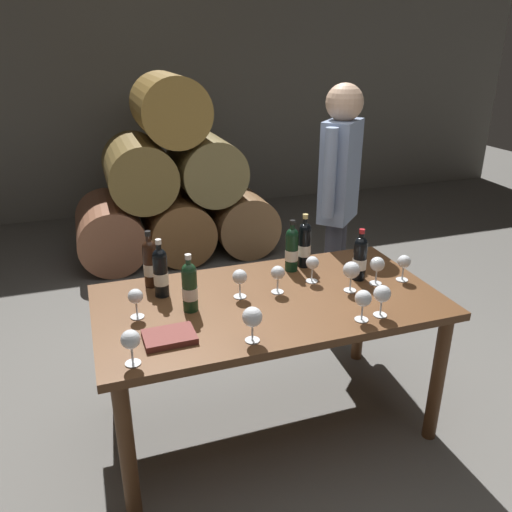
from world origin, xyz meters
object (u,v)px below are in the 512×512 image
Objects in this scene: wine_glass_1 at (252,318)px; wine_glass_5 at (131,341)px; wine_glass_10 at (363,299)px; wine_bottle_3 at (161,272)px; tasting_notebook at (169,337)px; wine_glass_9 at (351,271)px; wine_bottle_2 at (360,258)px; wine_glass_0 at (404,263)px; wine_bottle_0 at (292,249)px; wine_glass_4 at (136,298)px; dining_table at (269,315)px; sommelier_presenting at (339,191)px; wine_bottle_5 at (150,263)px; wine_glass_8 at (278,274)px; wine_bottle_1 at (190,286)px; wine_glass_2 at (240,278)px; wine_glass_6 at (312,264)px; wine_bottle_4 at (304,244)px; wine_glass_3 at (377,265)px; wine_glass_7 at (382,295)px.

wine_glass_5 is at bearing -179.18° from wine_glass_1.
wine_bottle_3 is at bearing 146.46° from wine_glass_10.
tasting_notebook is (0.17, 0.13, -0.09)m from wine_glass_5.
wine_bottle_3 is 1.88× the size of wine_glass_9.
wine_glass_0 is at bearing -23.32° from wine_bottle_2.
wine_glass_4 is at bearing -163.40° from wine_bottle_0.
wine_glass_5 is (-0.71, -0.35, 0.20)m from dining_table.
wine_bottle_2 is at bearing 28.68° from wine_glass_1.
wine_bottle_2 is 0.17× the size of sommelier_presenting.
wine_glass_8 is (0.59, -0.29, -0.03)m from wine_bottle_5.
wine_glass_5 is 1.17m from wine_glass_9.
wine_bottle_1 reaches higher than wine_glass_2.
wine_bottle_0 is 0.17× the size of sommelier_presenting.
wine_glass_6 is at bearing -7.11° from wine_bottle_3.
wine_bottle_4 reaches higher than wine_glass_1.
wine_bottle_4 is 2.14× the size of wine_glass_4.
wine_bottle_2 reaches higher than wine_glass_2.
dining_table is 0.58m from wine_bottle_2.
wine_glass_9 is (1.06, -0.08, 0.01)m from wine_glass_4.
wine_bottle_0 is 1.82× the size of wine_glass_9.
wine_glass_3 is (1.12, -0.36, -0.02)m from wine_bottle_5.
wine_glass_1 is at bearing -151.32° from wine_bottle_2.
tasting_notebook is (-0.40, -0.28, -0.09)m from wine_glass_2.
wine_bottle_0 is (0.24, 0.28, 0.22)m from dining_table.
wine_bottle_2 is 0.74m from sommelier_presenting.
sommelier_presenting is at bearing 23.43° from wine_bottle_3.
wine_glass_3 is at bearing 10.28° from wine_glass_9.
wine_bottle_3 is at bearing 164.41° from wine_glass_8.
wine_bottle_3 is at bearing -156.57° from sommelier_presenting.
wine_bottle_4 reaches higher than wine_bottle_0.
wine_bottle_5 is 1.89× the size of wine_glass_9.
sommelier_presenting is (1.40, 0.73, 0.18)m from wine_glass_4.
wine_bottle_0 is at bearing 50.12° from dining_table.
wine_bottle_0 is 0.60m from wine_glass_0.
wine_bottle_1 reaches higher than wine_glass_10.
wine_glass_7 is at bearing -72.48° from wine_bottle_0.
wine_glass_3 reaches higher than wine_glass_0.
wine_glass_3 is at bearing -23.52° from wine_glass_6.
wine_glass_2 reaches higher than dining_table.
wine_bottle_2 is at bearing 1.13° from wine_glass_8.
wine_bottle_0 is at bearing 142.95° from wine_bottle_2.
wine_glass_0 is (0.42, -0.35, -0.03)m from wine_bottle_4.
wine_bottle_4 is at bearing 127.94° from wine_glass_3.
dining_table is 0.81m from wine_glass_5.
wine_bottle_5 is at bearing 147.52° from dining_table.
dining_table is 0.45m from wine_bottle_1.
wine_bottle_1 is 0.17× the size of sommelier_presenting.
wine_glass_2 is 0.57m from wine_glass_9.
wine_glass_7 is at bearing 5.34° from wine_glass_10.
wine_glass_1 is 0.09× the size of sommelier_presenting.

